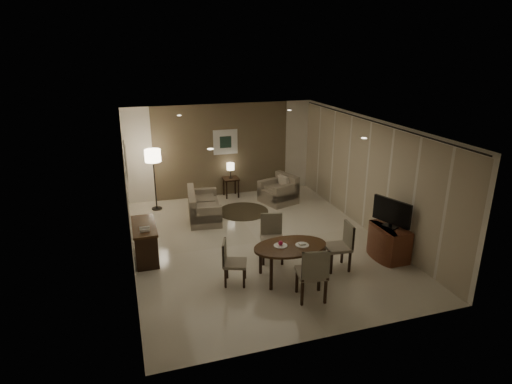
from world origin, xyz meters
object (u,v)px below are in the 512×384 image
object	(u,v)px
console_desk	(145,242)
armchair	(278,189)
tv_cabinet	(389,242)
chair_right	(338,247)
floor_lamp	(155,180)
dining_table	(290,262)
sofa	(204,205)
side_table	(231,187)
chair_far	(272,239)
chair_left	(235,263)
chair_near	(311,272)

from	to	relation	value
console_desk	armchair	xyz separation A→B (m)	(3.82, 2.32, 0.02)
tv_cabinet	chair_right	bearing A→B (deg)	-175.40
armchair	floor_lamp	bearing A→B (deg)	-117.60
tv_cabinet	dining_table	distance (m)	2.31
chair_right	sofa	bearing A→B (deg)	-143.39
tv_cabinet	chair_right	xyz separation A→B (m)	(-1.27, -0.10, 0.13)
chair_right	side_table	world-z (taller)	chair_right
chair_far	sofa	xyz separation A→B (m)	(-0.90, 2.72, -0.12)
tv_cabinet	side_table	world-z (taller)	tv_cabinet
sofa	floor_lamp	world-z (taller)	floor_lamp
chair_left	console_desk	bearing A→B (deg)	64.23
chair_near	side_table	distance (m)	5.65
sofa	armchair	distance (m)	2.28
chair_right	tv_cabinet	bearing A→B (deg)	100.53
chair_left	chair_right	world-z (taller)	chair_right
sofa	floor_lamp	bearing A→B (deg)	54.74
floor_lamp	chair_far	bearing A→B (deg)	-61.54
chair_near	sofa	distance (m)	4.38
floor_lamp	armchair	bearing A→B (deg)	-8.62
armchair	floor_lamp	xyz separation A→B (m)	(-3.35, 0.51, 0.44)
chair_left	armchair	size ratio (longest dim) A/B	0.97
chair_far	floor_lamp	size ratio (longest dim) A/B	0.58
sofa	side_table	size ratio (longest dim) A/B	2.72
dining_table	floor_lamp	xyz separation A→B (m)	(-2.12, 4.48, 0.50)
chair_far	sofa	world-z (taller)	chair_far
side_table	floor_lamp	xyz separation A→B (m)	(-2.20, -0.40, 0.55)
chair_left	floor_lamp	bearing A→B (deg)	33.04
dining_table	side_table	world-z (taller)	dining_table
tv_cabinet	chair_left	xyz separation A→B (m)	(-3.36, -0.04, 0.08)
dining_table	chair_near	world-z (taller)	chair_near
chair_left	chair_right	distance (m)	2.09
sofa	armchair	size ratio (longest dim) A/B	1.75
dining_table	chair_left	bearing A→B (deg)	174.26
console_desk	tv_cabinet	distance (m)	5.11
armchair	floor_lamp	size ratio (longest dim) A/B	0.53
floor_lamp	side_table	bearing A→B (deg)	10.17
tv_cabinet	chair_far	distance (m)	2.48
tv_cabinet	sofa	world-z (taller)	sofa
dining_table	chair_right	distance (m)	1.04
tv_cabinet	armchair	world-z (taller)	armchair
console_desk	floor_lamp	size ratio (longest dim) A/B	0.72
chair_far	chair_left	xyz separation A→B (m)	(-0.96, -0.64, -0.06)
chair_near	floor_lamp	size ratio (longest dim) A/B	0.61
chair_near	chair_right	xyz separation A→B (m)	(0.94, 0.82, -0.03)
chair_far	side_table	bearing A→B (deg)	101.90
console_desk	sofa	distance (m)	2.42
tv_cabinet	sofa	size ratio (longest dim) A/B	0.58
side_table	sofa	bearing A→B (deg)	-127.36
dining_table	floor_lamp	world-z (taller)	floor_lamp
chair_far	floor_lamp	distance (m)	4.26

